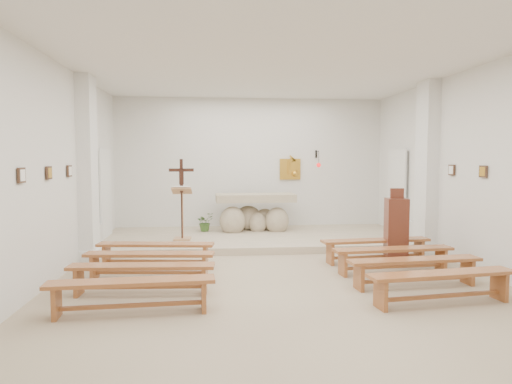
{
  "coord_description": "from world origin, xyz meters",
  "views": [
    {
      "loc": [
        -1.02,
        -6.96,
        1.94
      ],
      "look_at": [
        -0.18,
        1.6,
        1.3
      ],
      "focal_mm": 32.0,
      "sensor_mm": 36.0,
      "label": 1
    }
  ],
  "objects": [
    {
      "name": "ground",
      "position": [
        0.0,
        0.0,
        0.0
      ],
      "size": [
        7.0,
        10.0,
        0.0
      ],
      "primitive_type": "cube",
      "color": "tan",
      "rests_on": "ground"
    },
    {
      "name": "wall_left",
      "position": [
        -3.49,
        0.0,
        1.75
      ],
      "size": [
        0.02,
        10.0,
        3.5
      ],
      "primitive_type": "cube",
      "color": "silver",
      "rests_on": "ground"
    },
    {
      "name": "wall_right",
      "position": [
        3.49,
        0.0,
        1.75
      ],
      "size": [
        0.02,
        10.0,
        3.5
      ],
      "primitive_type": "cube",
      "color": "silver",
      "rests_on": "ground"
    },
    {
      "name": "wall_back",
      "position": [
        0.0,
        4.99,
        1.75
      ],
      "size": [
        7.0,
        0.02,
        3.5
      ],
      "primitive_type": "cube",
      "color": "silver",
      "rests_on": "ground"
    },
    {
      "name": "ceiling",
      "position": [
        0.0,
        0.0,
        3.49
      ],
      "size": [
        7.0,
        10.0,
        0.02
      ],
      "primitive_type": "cube",
      "color": "silver",
      "rests_on": "wall_back"
    },
    {
      "name": "sanctuary_platform",
      "position": [
        0.0,
        3.5,
        0.07
      ],
      "size": [
        6.98,
        3.0,
        0.15
      ],
      "primitive_type": "cube",
      "color": "#C6B099",
      "rests_on": "ground"
    },
    {
      "name": "pilaster_left",
      "position": [
        -3.37,
        2.0,
        1.75
      ],
      "size": [
        0.26,
        0.55,
        3.5
      ],
      "primitive_type": "cube",
      "color": "white",
      "rests_on": "ground"
    },
    {
      "name": "pilaster_right",
      "position": [
        3.37,
        2.0,
        1.75
      ],
      "size": [
        0.26,
        0.55,
        3.5
      ],
      "primitive_type": "cube",
      "color": "white",
      "rests_on": "ground"
    },
    {
      "name": "gold_wall_relief",
      "position": [
        1.05,
        4.96,
        1.65
      ],
      "size": [
        0.55,
        0.04,
        0.55
      ],
      "primitive_type": "cube",
      "color": "gold",
      "rests_on": "wall_back"
    },
    {
      "name": "sanctuary_lamp",
      "position": [
        1.75,
        4.71,
        1.81
      ],
      "size": [
        0.11,
        0.36,
        0.44
      ],
      "color": "black",
      "rests_on": "wall_back"
    },
    {
      "name": "station_frame_left_front",
      "position": [
        -3.47,
        -0.8,
        1.72
      ],
      "size": [
        0.03,
        0.2,
        0.2
      ],
      "primitive_type": "cube",
      "color": "#442C1E",
      "rests_on": "wall_left"
    },
    {
      "name": "station_frame_left_mid",
      "position": [
        -3.47,
        0.2,
        1.72
      ],
      "size": [
        0.03,
        0.2,
        0.2
      ],
      "primitive_type": "cube",
      "color": "#442C1E",
      "rests_on": "wall_left"
    },
    {
      "name": "station_frame_left_rear",
      "position": [
        -3.47,
        1.2,
        1.72
      ],
      "size": [
        0.03,
        0.2,
        0.2
      ],
      "primitive_type": "cube",
      "color": "#442C1E",
      "rests_on": "wall_left"
    },
    {
      "name": "station_frame_right_mid",
      "position": [
        3.47,
        0.2,
        1.72
      ],
      "size": [
        0.03,
        0.2,
        0.2
      ],
      "primitive_type": "cube",
      "color": "#442C1E",
      "rests_on": "wall_right"
    },
    {
      "name": "station_frame_right_rear",
      "position": [
        3.47,
        1.2,
        1.72
      ],
      "size": [
        0.03,
        0.2,
        0.2
      ],
      "primitive_type": "cube",
      "color": "#442C1E",
      "rests_on": "wall_right"
    },
    {
      "name": "radiator_left",
      "position": [
        -3.43,
        2.7,
        0.27
      ],
      "size": [
        0.1,
        0.85,
        0.52
      ],
      "primitive_type": "cube",
      "color": "silver",
      "rests_on": "ground"
    },
    {
      "name": "radiator_right",
      "position": [
        3.43,
        2.7,
        0.27
      ],
      "size": [
        0.1,
        0.85,
        0.52
      ],
      "primitive_type": "cube",
      "color": "silver",
      "rests_on": "ground"
    },
    {
      "name": "altar",
      "position": [
        0.03,
        4.18,
        0.53
      ],
      "size": [
        1.95,
        0.91,
        1.0
      ],
      "rotation": [
        0.0,
        0.0,
        0.02
      ],
      "color": "#BAAD8E",
      "rests_on": "sanctuary_platform"
    },
    {
      "name": "lectern",
      "position": [
        -1.67,
        3.05,
        0.74
      ],
      "size": [
        0.45,
        0.38,
        1.2
      ],
      "rotation": [
        0.0,
        0.0,
        -0.05
      ],
      "color": "tan",
      "rests_on": "sanctuary_platform"
    },
    {
      "name": "crucifix_stand",
      "position": [
        -1.67,
        3.02,
        1.17
      ],
      "size": [
        0.54,
        0.23,
        1.77
      ],
      "rotation": [
        0.0,
        0.0,
        0.1
      ],
      "color": "black",
      "rests_on": "sanctuary_platform"
    },
    {
      "name": "potted_plant",
      "position": [
        -1.19,
        4.2,
        0.38
      ],
      "size": [
        0.54,
        0.54,
        0.46
      ],
      "primitive_type": "imported",
      "rotation": [
        0.0,
        0.0,
        0.67
      ],
      "color": "#385D25",
      "rests_on": "sanctuary_platform"
    },
    {
      "name": "donation_pedestal",
      "position": [
        2.35,
        1.05,
        0.61
      ],
      "size": [
        0.42,
        0.42,
        1.39
      ],
      "rotation": [
        0.0,
        0.0,
        -0.15
      ],
      "color": "#60291B",
      "rests_on": "ground"
    },
    {
      "name": "bench_left_front",
      "position": [
        -2.02,
        1.18,
        0.33
      ],
      "size": [
        2.08,
        0.57,
        0.43
      ],
      "rotation": [
        0.0,
        0.0,
        -0.12
      ],
      "color": "#9A582C",
      "rests_on": "ground"
    },
    {
      "name": "bench_right_front",
      "position": [
        2.02,
        1.18,
        0.33
      ],
      "size": [
        2.08,
        0.51,
        0.43
      ],
      "rotation": [
        0.0,
        0.0,
        0.09
      ],
      "color": "#9A582C",
      "rests_on": "ground"
    },
    {
      "name": "bench_left_second",
      "position": [
        -2.02,
        0.35,
        0.33
      ],
      "size": [
        2.08,
        0.54,
        0.43
      ],
      "rotation": [
        0.0,
        0.0,
        -0.1
      ],
      "color": "#9A582C",
      "rests_on": "ground"
    },
    {
      "name": "bench_right_second",
      "position": [
        2.02,
        0.35,
        0.33
      ],
      "size": [
        2.07,
        0.48,
        0.43
      ],
      "rotation": [
        0.0,
        0.0,
        0.07
      ],
      "color": "#9A582C",
      "rests_on": "ground"
    },
    {
      "name": "bench_left_third",
      "position": [
        -2.02,
        -0.47,
        0.33
      ],
      "size": [
        2.07,
        0.46,
        0.43
      ],
      "rotation": [
        0.0,
        0.0,
        -0.06
      ],
      "color": "#9A582C",
      "rests_on": "ground"
    },
    {
      "name": "bench_right_third",
      "position": [
        2.02,
        -0.47,
        0.33
      ],
      "size": [
        2.08,
        0.49,
        0.43
      ],
      "rotation": [
        0.0,
        0.0,
        0.08
      ],
      "color": "#9A582C",
      "rests_on": "ground"
    },
    {
      "name": "bench_left_fourth",
      "position": [
        -2.02,
        -1.29,
        0.33
      ],
      "size": [
        2.07,
        0.45,
        0.43
      ],
      "rotation": [
        0.0,
        0.0,
        0.06
      ],
      "color": "#9A582C",
      "rests_on": "ground"
    },
    {
      "name": "bench_right_fourth",
      "position": [
        2.02,
        -1.29,
        0.33
      ],
      "size": [
        2.08,
        0.57,
        0.43
      ],
      "rotation": [
        0.0,
        0.0,
        0.12
      ],
      "color": "#9A582C",
      "rests_on": "ground"
    }
  ]
}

